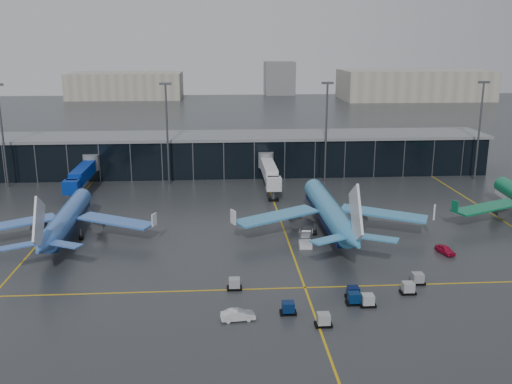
{
  "coord_description": "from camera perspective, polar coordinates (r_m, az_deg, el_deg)",
  "views": [
    {
      "loc": [
        -2.46,
        -92.02,
        35.23
      ],
      "look_at": [
        5.0,
        18.0,
        6.0
      ],
      "focal_mm": 40.0,
      "sensor_mm": 36.0,
      "label": 1
    }
  ],
  "objects": [
    {
      "name": "service_van_white",
      "position": [
        75.9,
        -1.81,
        -12.18
      ],
      "size": [
        4.68,
        2.09,
        1.49
      ],
      "primitive_type": "imported",
      "rotation": [
        0.0,
        0.0,
        1.68
      ],
      "color": "silver",
      "rests_on": "ground"
    },
    {
      "name": "distant_hangars",
      "position": [
        366.83,
        4.42,
        10.67
      ],
      "size": [
        260.0,
        71.0,
        22.0
      ],
      "color": "#B2AD99",
      "rests_on": "ground"
    },
    {
      "name": "terminal_pier",
      "position": [
        156.9,
        -2.92,
        3.87
      ],
      "size": [
        142.0,
        17.0,
        10.7
      ],
      "color": "black",
      "rests_on": "ground"
    },
    {
      "name": "airliner_klm_near",
      "position": [
        108.41,
        7.32,
        -0.52
      ],
      "size": [
        39.08,
        44.35,
        13.47
      ],
      "primitive_type": null,
      "rotation": [
        0.0,
        0.0,
        0.01
      ],
      "color": "#3989BE",
      "rests_on": "ground"
    },
    {
      "name": "mobile_airstair",
      "position": [
        101.58,
        4.96,
        -5.04
      ],
      "size": [
        2.43,
        3.36,
        3.45
      ],
      "rotation": [
        0.0,
        0.0,
        -0.08
      ],
      "color": "silver",
      "rests_on": "ground"
    },
    {
      "name": "service_van_red",
      "position": [
        103.15,
        18.39,
        -5.5
      ],
      "size": [
        2.72,
        4.45,
        1.42
      ],
      "primitive_type": "imported",
      "rotation": [
        0.0,
        0.0,
        0.27
      ],
      "color": "#AF0D31",
      "rests_on": "ground"
    },
    {
      "name": "ground",
      "position": [
        98.57,
        -2.21,
        -6.11
      ],
      "size": [
        600.0,
        600.0,
        0.0
      ],
      "primitive_type": "plane",
      "color": "#282B2D",
      "rests_on": "ground"
    },
    {
      "name": "baggage_carts",
      "position": [
        81.81,
        8.79,
        -10.26
      ],
      "size": [
        29.64,
        13.47,
        1.7
      ],
      "color": "black",
      "rests_on": "ground"
    },
    {
      "name": "flood_masts",
      "position": [
        143.82,
        -0.87,
        6.28
      ],
      "size": [
        203.0,
        0.5,
        25.5
      ],
      "color": "#595B60",
      "rests_on": "ground"
    },
    {
      "name": "jet_bridges",
      "position": [
        142.23,
        -17.01,
        1.73
      ],
      "size": [
        94.0,
        27.5,
        7.2
      ],
      "color": "#595B60",
      "rests_on": "ground"
    },
    {
      "name": "taxi_lines",
      "position": [
        109.22,
        2.89,
        -3.99
      ],
      "size": [
        220.0,
        120.0,
        0.02
      ],
      "color": "gold",
      "rests_on": "ground"
    },
    {
      "name": "airliner_arkefly",
      "position": [
        110.1,
        -18.46,
        -1.35
      ],
      "size": [
        35.16,
        39.76,
        11.93
      ],
      "primitive_type": null,
      "rotation": [
        0.0,
        0.0,
        0.03
      ],
      "color": "#3C6CC5",
      "rests_on": "ground"
    }
  ]
}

